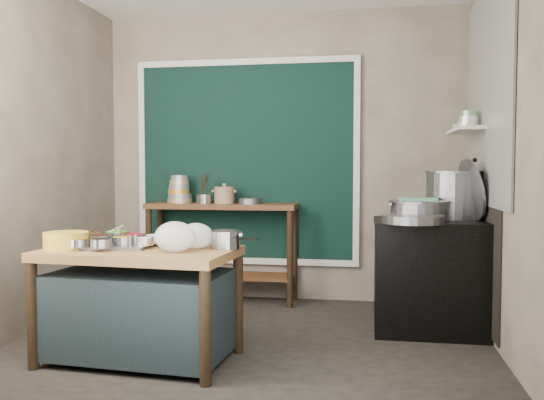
% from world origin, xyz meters
% --- Properties ---
extents(floor, '(3.50, 3.00, 0.02)m').
position_xyz_m(floor, '(0.00, 0.00, -0.01)').
color(floor, '#2F2B24').
rests_on(floor, ground).
extents(back_wall, '(3.50, 0.02, 2.80)m').
position_xyz_m(back_wall, '(0.00, 1.51, 1.40)').
color(back_wall, gray).
rests_on(back_wall, floor).
extents(left_wall, '(0.02, 3.00, 2.80)m').
position_xyz_m(left_wall, '(-1.76, 0.00, 1.40)').
color(left_wall, gray).
rests_on(left_wall, floor).
extents(right_wall, '(0.02, 3.00, 2.80)m').
position_xyz_m(right_wall, '(1.76, 0.00, 1.40)').
color(right_wall, gray).
rests_on(right_wall, floor).
extents(curtain_panel, '(2.10, 0.02, 1.90)m').
position_xyz_m(curtain_panel, '(-0.35, 1.47, 1.35)').
color(curtain_panel, black).
rests_on(curtain_panel, back_wall).
extents(curtain_frame, '(2.22, 0.03, 2.02)m').
position_xyz_m(curtain_frame, '(-0.35, 1.46, 1.35)').
color(curtain_frame, beige).
rests_on(curtain_frame, back_wall).
extents(tile_panel, '(0.02, 1.70, 1.70)m').
position_xyz_m(tile_panel, '(1.74, 0.55, 1.85)').
color(tile_panel, '#B2B2AA').
rests_on(tile_panel, right_wall).
extents(soot_patch, '(0.01, 1.30, 1.30)m').
position_xyz_m(soot_patch, '(1.74, 0.65, 0.70)').
color(soot_patch, black).
rests_on(soot_patch, right_wall).
extents(wall_shelf, '(0.22, 0.70, 0.03)m').
position_xyz_m(wall_shelf, '(1.63, 0.85, 1.60)').
color(wall_shelf, beige).
rests_on(wall_shelf, right_wall).
extents(prep_table, '(1.30, 0.82, 0.75)m').
position_xyz_m(prep_table, '(-0.65, -0.52, 0.38)').
color(prep_table, brown).
rests_on(prep_table, floor).
extents(back_counter, '(1.45, 0.40, 0.95)m').
position_xyz_m(back_counter, '(-0.55, 1.28, 0.47)').
color(back_counter, brown).
rests_on(back_counter, floor).
extents(stove_block, '(0.90, 0.68, 0.85)m').
position_xyz_m(stove_block, '(1.35, 0.55, 0.42)').
color(stove_block, black).
rests_on(stove_block, floor).
extents(stove_top, '(0.92, 0.69, 0.03)m').
position_xyz_m(stove_top, '(1.35, 0.55, 0.86)').
color(stove_top, black).
rests_on(stove_top, stove_block).
extents(condiment_tray, '(0.54, 0.41, 0.02)m').
position_xyz_m(condiment_tray, '(-0.86, -0.47, 0.76)').
color(condiment_tray, gray).
rests_on(condiment_tray, prep_table).
extents(condiment_bowls, '(0.61, 0.48, 0.07)m').
position_xyz_m(condiment_bowls, '(-0.89, -0.45, 0.80)').
color(condiment_bowls, gray).
rests_on(condiment_bowls, condiment_tray).
extents(yellow_basin, '(0.34, 0.34, 0.11)m').
position_xyz_m(yellow_basin, '(-1.13, -0.60, 0.81)').
color(yellow_basin, gold).
rests_on(yellow_basin, prep_table).
extents(saucepan, '(0.27, 0.27, 0.12)m').
position_xyz_m(saucepan, '(-0.09, -0.41, 0.81)').
color(saucepan, gray).
rests_on(saucepan, prep_table).
extents(plastic_bag_a, '(0.33, 0.30, 0.20)m').
position_xyz_m(plastic_bag_a, '(-0.37, -0.62, 0.85)').
color(plastic_bag_a, white).
rests_on(plastic_bag_a, prep_table).
extents(plastic_bag_b, '(0.26, 0.23, 0.17)m').
position_xyz_m(plastic_bag_b, '(-0.28, -0.44, 0.84)').
color(plastic_bag_b, white).
rests_on(plastic_bag_b, prep_table).
extents(bowl_stack, '(0.24, 0.24, 0.27)m').
position_xyz_m(bowl_stack, '(-0.99, 1.30, 1.07)').
color(bowl_stack, tan).
rests_on(bowl_stack, back_counter).
extents(utensil_cup, '(0.18, 0.18, 0.09)m').
position_xyz_m(utensil_cup, '(-0.71, 1.23, 0.99)').
color(utensil_cup, gray).
rests_on(utensil_cup, back_counter).
extents(ceramic_crock, '(0.25, 0.25, 0.14)m').
position_xyz_m(ceramic_crock, '(-0.52, 1.26, 1.02)').
color(ceramic_crock, '#876649').
rests_on(ceramic_crock, back_counter).
extents(wide_bowl, '(0.25, 0.25, 0.05)m').
position_xyz_m(wide_bowl, '(-0.26, 1.22, 0.98)').
color(wide_bowl, gray).
rests_on(wide_bowl, back_counter).
extents(stock_pot, '(0.54, 0.54, 0.38)m').
position_xyz_m(stock_pot, '(1.54, 0.73, 1.07)').
color(stock_pot, gray).
rests_on(stock_pot, stove_top).
extents(pot_lid, '(0.21, 0.50, 0.48)m').
position_xyz_m(pot_lid, '(1.64, 0.57, 1.12)').
color(pot_lid, gray).
rests_on(pot_lid, stove_top).
extents(steamer, '(0.62, 0.62, 0.15)m').
position_xyz_m(steamer, '(1.24, 0.51, 0.96)').
color(steamer, gray).
rests_on(steamer, stove_top).
extents(green_cloth, '(0.32, 0.26, 0.02)m').
position_xyz_m(green_cloth, '(1.24, 0.51, 1.05)').
color(green_cloth, '#4E8B65').
rests_on(green_cloth, steamer).
extents(shallow_pan, '(0.53, 0.53, 0.06)m').
position_xyz_m(shallow_pan, '(1.17, 0.24, 0.91)').
color(shallow_pan, gray).
rests_on(shallow_pan, stove_top).
extents(shelf_bowl_stack, '(0.16, 0.16, 0.13)m').
position_xyz_m(shelf_bowl_stack, '(1.63, 0.74, 1.68)').
color(shelf_bowl_stack, silver).
rests_on(shelf_bowl_stack, wall_shelf).
extents(shelf_bowl_green, '(0.15, 0.15, 0.05)m').
position_xyz_m(shelf_bowl_green, '(1.63, 1.10, 1.64)').
color(shelf_bowl_green, gray).
rests_on(shelf_bowl_green, wall_shelf).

